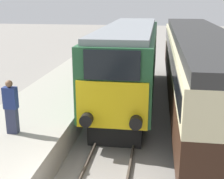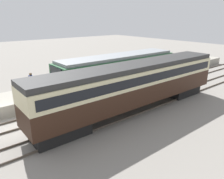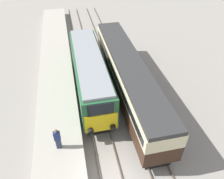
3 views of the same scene
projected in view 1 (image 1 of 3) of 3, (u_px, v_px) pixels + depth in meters
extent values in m
cube|color=#9E998C|center=(59.00, 99.00, 15.59)|extent=(3.50, 50.00, 1.01)
cube|color=#4C4238|center=(99.00, 135.00, 12.50)|extent=(0.07, 60.00, 0.14)
cube|color=#4C4238|center=(135.00, 138.00, 12.30)|extent=(0.07, 60.00, 0.14)
cube|color=#4C4238|center=(186.00, 141.00, 12.02)|extent=(0.07, 60.00, 0.14)
cube|color=#4C4238|center=(224.00, 143.00, 11.82)|extent=(0.07, 60.00, 0.14)
cube|color=black|center=(120.00, 116.00, 13.42)|extent=(2.03, 4.00, 1.00)
cube|color=black|center=(134.00, 76.00, 20.43)|extent=(2.03, 4.00, 1.00)
cube|color=#235633|center=(129.00, 57.00, 16.39)|extent=(2.70, 12.39, 2.80)
cube|color=yellow|center=(112.00, 106.00, 10.63)|extent=(2.48, 0.10, 1.68)
cube|color=black|center=(112.00, 65.00, 10.24)|extent=(1.89, 0.10, 1.01)
cube|color=gray|center=(130.00, 28.00, 15.97)|extent=(2.38, 11.89, 0.24)
cylinder|color=black|center=(86.00, 120.00, 10.69)|extent=(0.44, 0.35, 0.44)
cylinder|color=black|center=(136.00, 123.00, 10.45)|extent=(0.44, 0.35, 0.44)
cube|color=black|center=(219.00, 172.00, 9.09)|extent=(1.89, 3.60, 0.95)
cube|color=black|center=(185.00, 72.00, 21.51)|extent=(1.89, 3.60, 0.95)
cube|color=#331E14|center=(197.00, 78.00, 14.96)|extent=(2.70, 17.49, 1.47)
cube|color=beige|center=(199.00, 51.00, 14.59)|extent=(2.71, 17.49, 1.16)
cube|color=black|center=(199.00, 51.00, 14.59)|extent=(2.75, 16.79, 0.64)
cube|color=#2D2D2D|center=(200.00, 34.00, 14.38)|extent=(2.48, 17.49, 0.36)
cube|color=#2D334C|center=(12.00, 121.00, 10.36)|extent=(0.36, 0.24, 0.87)
cube|color=navy|center=(10.00, 98.00, 10.14)|extent=(0.44, 0.26, 0.72)
sphere|color=brown|center=(9.00, 84.00, 10.00)|extent=(0.24, 0.24, 0.24)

